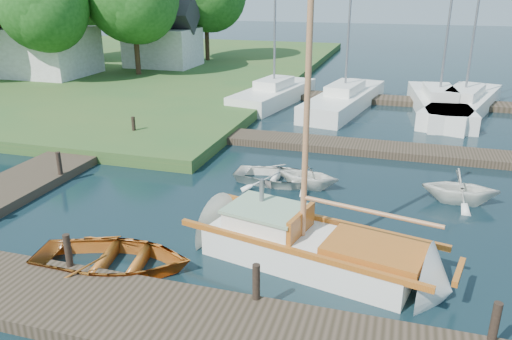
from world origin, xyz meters
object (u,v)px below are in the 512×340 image
(mooring_post_4, at_px, (59,163))
(house_c, at_px, (163,38))
(mooring_post_2, at_px, (256,282))
(marina_boat_0, at_px, (274,93))
(dinghy, at_px, (112,255))
(mooring_post_1, at_px, (68,250))
(marina_boat_2, at_px, (438,103))
(mooring_post_3, at_px, (495,322))
(tree_2, at_px, (43,4))
(sailboat, at_px, (316,251))
(marina_boat_3, at_px, (464,103))
(tender_b, at_px, (308,172))
(marina_boat_1, at_px, (344,99))
(mooring_post_5, at_px, (134,126))
(tender_c, at_px, (281,174))
(tender_d, at_px, (461,185))
(house_a, at_px, (43,38))

(mooring_post_4, height_order, house_c, house_c)
(mooring_post_2, relative_size, marina_boat_0, 0.08)
(mooring_post_4, xyz_separation_m, dinghy, (4.76, -4.42, -0.31))
(mooring_post_1, distance_m, marina_boat_2, 21.06)
(mooring_post_3, bearing_deg, tree_2, 141.56)
(dinghy, relative_size, house_c, 0.72)
(sailboat, relative_size, house_c, 1.86)
(mooring_post_2, xyz_separation_m, mooring_post_3, (4.50, 0.00, 0.00))
(marina_boat_0, bearing_deg, marina_boat_3, -77.18)
(house_c, bearing_deg, mooring_post_4, -72.35)
(house_c, bearing_deg, tender_b, -52.78)
(tender_b, bearing_deg, mooring_post_3, -138.63)
(marina_boat_0, distance_m, tree_2, 15.59)
(mooring_post_1, xyz_separation_m, marina_boat_2, (8.82, 19.13, -0.13))
(marina_boat_1, bearing_deg, house_c, 71.60)
(mooring_post_5, bearing_deg, tender_c, -21.67)
(tender_d, xyz_separation_m, marina_boat_3, (1.09, 12.30, -0.03))
(tender_b, bearing_deg, mooring_post_4, 110.29)
(tender_c, bearing_deg, house_a, 55.25)
(mooring_post_2, distance_m, tender_b, 6.97)
(dinghy, bearing_deg, house_a, 31.37)
(mooring_post_1, height_order, tender_b, mooring_post_1)
(mooring_post_4, distance_m, marina_boat_2, 19.07)
(mooring_post_1, bearing_deg, tree_2, 128.21)
(dinghy, bearing_deg, marina_boat_0, -6.90)
(mooring_post_5, xyz_separation_m, marina_boat_1, (7.93, 8.79, -0.14))
(sailboat, height_order, tender_b, sailboat)
(marina_boat_1, distance_m, marina_boat_2, 4.89)
(mooring_post_2, height_order, marina_boat_0, marina_boat_0)
(mooring_post_5, height_order, house_a, house_a)
(house_c, bearing_deg, mooring_post_5, -67.62)
(mooring_post_2, bearing_deg, mooring_post_1, 180.00)
(tender_b, distance_m, marina_boat_0, 12.85)
(tender_c, height_order, marina_boat_0, marina_boat_0)
(mooring_post_5, relative_size, house_c, 0.15)
(tender_c, distance_m, marina_boat_3, 14.05)
(mooring_post_4, relative_size, tree_2, 0.10)
(mooring_post_5, bearing_deg, dinghy, -63.18)
(mooring_post_2, xyz_separation_m, marina_boat_1, (-0.57, 18.79, -0.14))
(marina_boat_2, xyz_separation_m, tree_2, (-23.81, -0.08, 4.68))
(mooring_post_1, xyz_separation_m, house_c, (-11.00, 27.00, 1.88))
(mooring_post_4, relative_size, tender_c, 0.25)
(sailboat, xyz_separation_m, house_a, (-22.34, 18.77, 2.62))
(mooring_post_1, relative_size, marina_boat_1, 0.08)
(mooring_post_3, xyz_separation_m, dinghy, (-8.24, 0.58, -0.31))
(mooring_post_1, distance_m, mooring_post_3, 9.00)
(tree_2, bearing_deg, marina_boat_2, 0.19)
(house_c, bearing_deg, tree_2, -116.70)
(mooring_post_3, height_order, tree_2, tree_2)
(tender_c, relative_size, marina_boat_3, 0.26)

